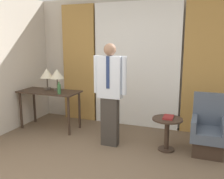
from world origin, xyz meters
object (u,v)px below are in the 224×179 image
object	(u,v)px
table_lamp_right	(57,75)
side_table	(167,129)
desk	(50,97)
bottle_near_edge	(59,89)
book	(168,117)
person	(110,91)
table_lamp_left	(47,74)
armchair	(208,133)

from	to	relation	value
table_lamp_right	side_table	xyz separation A→B (m)	(2.31, -0.35, -0.75)
desk	bottle_near_edge	xyz separation A→B (m)	(0.35, -0.17, 0.22)
desk	table_lamp_right	xyz separation A→B (m)	(0.12, 0.12, 0.45)
bottle_near_edge	book	world-z (taller)	bottle_near_edge
table_lamp_right	bottle_near_edge	bearing A→B (deg)	-52.52
desk	table_lamp_right	bearing A→B (deg)	44.63
bottle_near_edge	person	size ratio (longest dim) A/B	0.13
table_lamp_left	side_table	bearing A→B (deg)	-7.89
desk	person	xyz separation A→B (m)	(1.47, -0.36, 0.30)
person	side_table	world-z (taller)	person
table_lamp_left	armchair	xyz separation A→B (m)	(3.20, -0.20, -0.78)
desk	side_table	size ratio (longest dim) A/B	2.27
table_lamp_left	side_table	xyz separation A→B (m)	(2.56, -0.35, -0.75)
table_lamp_left	armchair	size ratio (longest dim) A/B	0.46
person	armchair	xyz separation A→B (m)	(1.61, 0.28, -0.63)
table_lamp_left	table_lamp_right	size ratio (longest dim) A/B	1.00
person	table_lamp_right	bearing A→B (deg)	160.22
table_lamp_left	book	world-z (taller)	table_lamp_left
table_lamp_left	person	xyz separation A→B (m)	(1.59, -0.48, -0.15)
person	armchair	world-z (taller)	person
bottle_near_edge	side_table	world-z (taller)	bottle_near_edge
table_lamp_right	armchair	distance (m)	3.06
table_lamp_left	person	bearing A→B (deg)	-16.92
person	armchair	bearing A→B (deg)	9.90
table_lamp_left	side_table	world-z (taller)	table_lamp_left
table_lamp_right	desk	bearing A→B (deg)	-135.37
table_lamp_right	armchair	xyz separation A→B (m)	(2.95, -0.20, -0.78)
bottle_near_edge	book	distance (m)	2.12
bottle_near_edge	side_table	size ratio (longest dim) A/B	0.43
table_lamp_left	bottle_near_edge	distance (m)	0.60
table_lamp_left	bottle_near_edge	size ratio (longest dim) A/B	1.85
bottle_near_edge	side_table	bearing A→B (deg)	-1.65
table_lamp_right	person	distance (m)	1.44
armchair	book	world-z (taller)	armchair
desk	armchair	bearing A→B (deg)	-1.55
table_lamp_right	book	size ratio (longest dim) A/B	1.71
desk	table_lamp_left	size ratio (longest dim) A/B	2.84
person	side_table	bearing A→B (deg)	7.71
armchair	book	bearing A→B (deg)	-168.91
desk	armchair	world-z (taller)	armchair
side_table	book	bearing A→B (deg)	68.88
armchair	side_table	size ratio (longest dim) A/B	1.73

